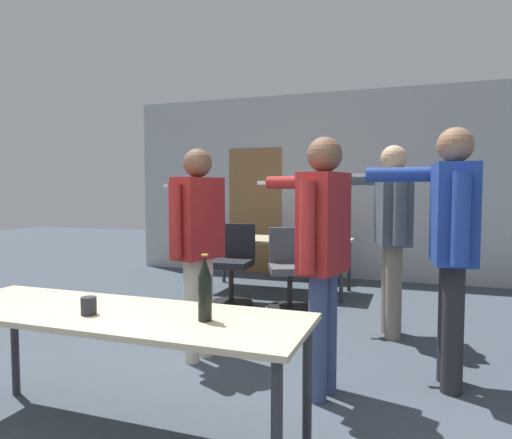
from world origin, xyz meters
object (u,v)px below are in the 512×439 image
(office_chair_mid_tucked, at_px, (320,252))
(drink_cup, at_px, (89,306))
(beer_bottle, at_px, (205,290))
(person_far_watching, at_px, (391,222))
(person_left_plaid, at_px, (451,232))
(person_center_tall, at_px, (197,232))
(person_right_polo, at_px, (322,240))
(office_chair_far_left, at_px, (289,271))
(office_chair_far_right, at_px, (233,266))

(office_chair_mid_tucked, distance_m, drink_cup, 4.79)
(office_chair_mid_tucked, relative_size, beer_bottle, 2.84)
(person_far_watching, height_order, office_chair_mid_tucked, person_far_watching)
(person_far_watching, xyz_separation_m, beer_bottle, (-0.76, -2.38, -0.19))
(person_left_plaid, relative_size, office_chair_mid_tucked, 1.90)
(person_left_plaid, distance_m, person_far_watching, 1.12)
(drink_cup, bearing_deg, person_center_tall, 92.62)
(beer_bottle, bearing_deg, person_right_polo, 66.82)
(person_right_polo, height_order, office_chair_far_left, person_right_polo)
(person_center_tall, height_order, drink_cup, person_center_tall)
(office_chair_mid_tucked, distance_m, office_chair_far_left, 1.59)
(person_right_polo, xyz_separation_m, person_far_watching, (0.36, 1.46, 0.02))
(drink_cup, bearing_deg, person_left_plaid, 38.76)
(person_center_tall, distance_m, office_chair_far_left, 1.94)
(office_chair_mid_tucked, xyz_separation_m, beer_bottle, (0.37, -4.67, 0.43))
(person_right_polo, relative_size, office_chair_mid_tucked, 1.82)
(person_left_plaid, bearing_deg, person_far_watching, 18.63)
(person_left_plaid, height_order, person_right_polo, person_left_plaid)
(person_left_plaid, distance_m, beer_bottle, 1.82)
(drink_cup, bearing_deg, person_far_watching, 61.10)
(office_chair_far_right, bearing_deg, office_chair_far_left, 178.35)
(person_right_polo, bearing_deg, person_center_tall, 85.63)
(person_center_tall, distance_m, person_far_watching, 1.82)
(office_chair_far_right, xyz_separation_m, beer_bottle, (1.10, -3.06, 0.42))
(person_right_polo, height_order, drink_cup, person_right_polo)
(person_right_polo, bearing_deg, drink_cup, 148.37)
(office_chair_far_left, height_order, beer_bottle, beer_bottle)
(person_center_tall, relative_size, person_left_plaid, 0.95)
(person_right_polo, relative_size, drink_cup, 18.46)
(person_left_plaid, bearing_deg, beer_bottle, 133.87)
(person_center_tall, height_order, office_chair_far_right, person_center_tall)
(office_chair_mid_tucked, bearing_deg, person_center_tall, -25.37)
(beer_bottle, bearing_deg, office_chair_far_left, 97.56)
(person_left_plaid, height_order, person_far_watching, person_left_plaid)
(person_far_watching, xyz_separation_m, office_chair_far_right, (-1.86, 0.68, -0.62))
(person_center_tall, xyz_separation_m, person_right_polo, (1.07, -0.34, 0.01))
(person_far_watching, xyz_separation_m, office_chair_far_left, (-1.16, 0.70, -0.64))
(person_left_plaid, relative_size, office_chair_far_left, 1.94)
(person_right_polo, bearing_deg, beer_bottle, 169.79)
(person_center_tall, relative_size, office_chair_far_right, 1.78)
(drink_cup, bearing_deg, person_right_polo, 45.39)
(beer_bottle, relative_size, drink_cup, 3.58)
(person_right_polo, xyz_separation_m, office_chair_far_right, (-1.50, 2.14, -0.59))
(person_left_plaid, distance_m, office_chair_mid_tucked, 3.72)
(office_chair_mid_tucked, height_order, beer_bottle, beer_bottle)
(person_far_watching, relative_size, drink_cup, 19.23)
(person_right_polo, relative_size, beer_bottle, 5.16)
(person_center_tall, height_order, office_chair_far_left, person_center_tall)
(person_far_watching, distance_m, office_chair_far_right, 2.07)
(office_chair_far_right, relative_size, drink_cup, 10.28)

